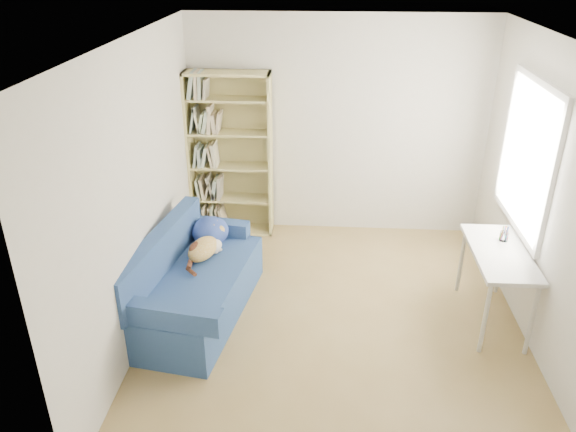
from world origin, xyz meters
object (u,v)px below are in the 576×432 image
Objects in this scene: sofa at (194,282)px; bookshelf at (231,162)px; desk at (499,259)px; pen_cup at (504,235)px.

bookshelf reaches higher than sofa.
bookshelf is at bearing 148.21° from desk.
desk is (2.84, 0.05, 0.33)m from sofa.
sofa is 0.94× the size of bookshelf.
pen_cup is at bearing -27.79° from bookshelf.
pen_cup is at bearing 69.42° from desk.
pen_cup is (2.92, 0.26, 0.47)m from sofa.
sofa is 2.97m from pen_cup.
sofa is 1.73× the size of desk.
sofa is 2.86m from desk.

